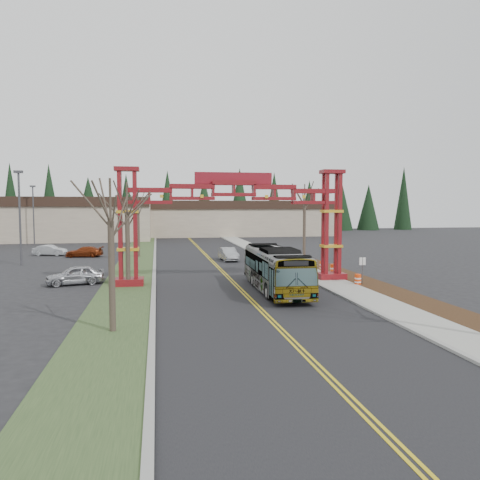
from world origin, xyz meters
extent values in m
plane|color=black|center=(0.00, 0.00, 0.00)|extent=(200.00, 200.00, 0.00)
cube|color=black|center=(0.00, 25.00, 0.01)|extent=(12.00, 110.00, 0.02)
cube|color=gold|center=(-0.12, 25.00, 0.03)|extent=(0.12, 100.00, 0.01)
cube|color=gold|center=(0.12, 25.00, 0.03)|extent=(0.12, 100.00, 0.01)
cube|color=gray|center=(6.15, 25.00, 0.07)|extent=(0.30, 110.00, 0.15)
cube|color=gray|center=(7.60, 25.00, 0.08)|extent=(2.60, 110.00, 0.14)
cube|color=black|center=(10.20, 10.00, 0.06)|extent=(2.60, 50.00, 0.12)
cube|color=#2F4321|center=(-8.00, 25.00, 0.04)|extent=(4.00, 110.00, 0.08)
cube|color=gray|center=(-6.15, 25.00, 0.07)|extent=(0.30, 110.00, 0.15)
cube|color=#600C18|center=(-8.00, 18.00, 0.30)|extent=(2.20, 1.60, 0.60)
cube|color=#600C18|center=(-8.55, 17.65, 4.60)|extent=(0.28, 0.28, 8.00)
cube|color=#600C18|center=(-7.45, 17.65, 4.60)|extent=(0.28, 0.28, 8.00)
cube|color=#600C18|center=(-8.55, 18.35, 4.60)|extent=(0.28, 0.28, 8.00)
cube|color=#600C18|center=(-7.45, 18.35, 4.60)|extent=(0.28, 0.28, 8.00)
cube|color=gold|center=(-8.00, 18.00, 2.80)|extent=(1.60, 1.10, 0.22)
cube|color=gold|center=(-8.00, 18.00, 5.60)|extent=(1.60, 1.10, 0.22)
cube|color=#600C18|center=(-8.00, 18.00, 8.75)|extent=(1.80, 1.20, 0.30)
cube|color=#600C18|center=(8.00, 18.00, 0.30)|extent=(2.20, 1.60, 0.60)
cube|color=#600C18|center=(7.45, 17.65, 4.60)|extent=(0.28, 0.28, 8.00)
cube|color=#600C18|center=(8.55, 17.65, 4.60)|extent=(0.28, 0.28, 8.00)
cube|color=#600C18|center=(7.45, 18.35, 4.60)|extent=(0.28, 0.28, 8.00)
cube|color=#600C18|center=(8.55, 18.35, 4.60)|extent=(0.28, 0.28, 8.00)
cube|color=gold|center=(8.00, 18.00, 2.80)|extent=(1.60, 1.10, 0.22)
cube|color=gold|center=(8.00, 18.00, 5.60)|extent=(1.60, 1.10, 0.22)
cube|color=#600C18|center=(8.00, 18.00, 8.75)|extent=(1.80, 1.20, 0.30)
cube|color=#600C18|center=(0.00, 18.00, 7.50)|extent=(16.00, 0.90, 1.00)
cube|color=#600C18|center=(0.00, 18.00, 6.60)|extent=(16.00, 0.90, 0.60)
cube|color=maroon|center=(0.00, 18.00, 8.15)|extent=(6.00, 0.25, 0.90)
cube|color=gray|center=(-30.00, 72.00, 3.75)|extent=(46.00, 22.00, 7.50)
cube|color=black|center=(-30.00, 60.90, 6.70)|extent=(46.00, 0.40, 1.60)
cube|color=gray|center=(10.00, 80.00, 3.50)|extent=(38.00, 20.00, 7.00)
cube|color=black|center=(10.00, 69.90, 6.20)|extent=(38.00, 0.40, 1.60)
cone|color=black|center=(-38.00, 92.00, 6.50)|extent=(5.60, 5.60, 13.00)
cylinder|color=#382D26|center=(-38.00, 92.00, 0.80)|extent=(0.80, 0.80, 1.60)
cone|color=black|center=(-29.50, 92.00, 6.50)|extent=(5.60, 5.60, 13.00)
cylinder|color=#382D26|center=(-29.50, 92.00, 0.80)|extent=(0.80, 0.80, 1.60)
cone|color=black|center=(-21.00, 92.00, 6.50)|extent=(5.60, 5.60, 13.00)
cylinder|color=#382D26|center=(-21.00, 92.00, 0.80)|extent=(0.80, 0.80, 1.60)
cone|color=black|center=(-12.50, 92.00, 6.50)|extent=(5.60, 5.60, 13.00)
cylinder|color=#382D26|center=(-12.50, 92.00, 0.80)|extent=(0.80, 0.80, 1.60)
cone|color=black|center=(-4.00, 92.00, 6.50)|extent=(5.60, 5.60, 13.00)
cylinder|color=#382D26|center=(-4.00, 92.00, 0.80)|extent=(0.80, 0.80, 1.60)
cone|color=black|center=(4.50, 92.00, 6.50)|extent=(5.60, 5.60, 13.00)
cylinder|color=#382D26|center=(4.50, 92.00, 0.80)|extent=(0.80, 0.80, 1.60)
cone|color=black|center=(13.00, 92.00, 6.50)|extent=(5.60, 5.60, 13.00)
cylinder|color=#382D26|center=(13.00, 92.00, 0.80)|extent=(0.80, 0.80, 1.60)
cone|color=black|center=(21.50, 92.00, 6.50)|extent=(5.60, 5.60, 13.00)
cylinder|color=#382D26|center=(21.50, 92.00, 0.80)|extent=(0.80, 0.80, 1.60)
cone|color=black|center=(30.00, 92.00, 6.50)|extent=(5.60, 5.60, 13.00)
cylinder|color=#382D26|center=(30.00, 92.00, 0.80)|extent=(0.80, 0.80, 1.60)
cone|color=black|center=(38.50, 92.00, 6.50)|extent=(5.60, 5.60, 13.00)
cylinder|color=#382D26|center=(38.50, 92.00, 0.80)|extent=(0.80, 0.80, 1.60)
cone|color=black|center=(47.00, 92.00, 6.50)|extent=(5.60, 5.60, 13.00)
cylinder|color=#382D26|center=(47.00, 92.00, 0.80)|extent=(0.80, 0.80, 1.60)
cone|color=black|center=(55.50, 92.00, 6.50)|extent=(5.60, 5.60, 13.00)
cylinder|color=#382D26|center=(55.50, 92.00, 0.80)|extent=(0.80, 0.80, 1.60)
imported|color=#A9ACB0|center=(2.34, 14.00, 1.57)|extent=(2.92, 11.33, 3.14)
imported|color=#A5A8AD|center=(1.85, 32.83, 0.72)|extent=(1.85, 4.45, 1.43)
imported|color=#ABADB3|center=(-12.09, 19.42, 0.73)|extent=(4.61, 2.76, 1.47)
imported|color=maroon|center=(-14.34, 39.47, 0.62)|extent=(4.45, 2.21, 1.24)
imported|color=#B6B9BE|center=(-18.66, 41.83, 0.65)|extent=(4.14, 2.25, 1.30)
cylinder|color=#382D26|center=(-8.00, 4.92, 2.66)|extent=(0.31, 0.31, 5.32)
cylinder|color=#382D26|center=(-8.00, 4.92, 6.28)|extent=(0.11, 0.11, 2.10)
cylinder|color=#382D26|center=(-8.00, 17.43, 2.81)|extent=(0.33, 0.33, 5.61)
cylinder|color=#382D26|center=(-8.00, 17.43, 6.65)|extent=(0.12, 0.12, 2.27)
cylinder|color=#382D26|center=(-8.00, 38.14, 2.95)|extent=(0.32, 0.32, 5.90)
cylinder|color=#382D26|center=(-8.00, 38.14, 6.90)|extent=(0.12, 0.12, 2.19)
cylinder|color=#382D26|center=(10.00, 31.21, 3.14)|extent=(0.32, 0.32, 6.27)
cylinder|color=#382D26|center=(10.00, 31.21, 7.29)|extent=(0.12, 0.12, 2.22)
cylinder|color=#3F3F44|center=(-19.47, 32.58, 4.67)|extent=(0.21, 0.21, 9.33)
cube|color=#3F3F44|center=(-19.47, 32.58, 9.43)|extent=(0.83, 0.41, 0.26)
cylinder|color=#3F3F44|center=(-24.66, 59.16, 4.47)|extent=(0.20, 0.20, 8.94)
cube|color=#3F3F44|center=(-24.66, 59.16, 9.04)|extent=(0.79, 0.40, 0.25)
cylinder|color=#3F3F44|center=(9.52, 15.38, 1.06)|extent=(0.06, 0.06, 2.11)
cube|color=white|center=(9.52, 15.38, 1.82)|extent=(0.48, 0.10, 0.58)
cylinder|color=#EE3E0D|center=(9.00, 15.02, 0.45)|extent=(0.47, 0.47, 0.90)
cylinder|color=white|center=(9.00, 15.02, 0.58)|extent=(0.49, 0.49, 0.11)
cylinder|color=white|center=(9.00, 15.02, 0.31)|extent=(0.49, 0.49, 0.11)
cylinder|color=#EE3E0D|center=(9.05, 20.10, 0.52)|extent=(0.54, 0.54, 1.03)
cylinder|color=white|center=(9.05, 20.10, 0.67)|extent=(0.56, 0.56, 0.12)
cylinder|color=white|center=(9.05, 20.10, 0.36)|extent=(0.56, 0.56, 0.12)
cylinder|color=#EE3E0D|center=(9.06, 22.80, 0.49)|extent=(0.51, 0.51, 0.98)
cylinder|color=white|center=(9.06, 22.80, 0.64)|extent=(0.53, 0.53, 0.12)
cylinder|color=white|center=(9.06, 22.80, 0.34)|extent=(0.53, 0.53, 0.12)
camera|label=1|loc=(-5.87, -17.75, 6.04)|focal=35.00mm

